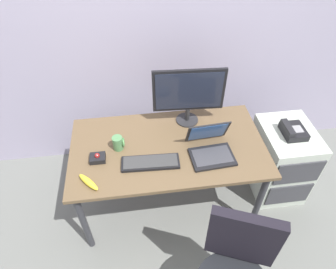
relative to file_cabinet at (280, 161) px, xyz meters
name	(u,v)px	position (x,y,z in m)	size (l,w,h in m)	color
ground_plane	(168,199)	(-1.01, -0.04, -0.34)	(8.00, 8.00, 0.00)	slate
back_wall	(155,15)	(-1.01, 0.71, 1.06)	(6.00, 0.10, 2.80)	#A199B1
desk	(168,152)	(-1.01, -0.04, 0.30)	(1.46, 0.80, 0.71)	brown
file_cabinet	(280,161)	(0.00, 0.00, 0.00)	(0.42, 0.53, 0.69)	beige
desk_phone	(293,131)	(-0.01, -0.02, 0.38)	(0.17, 0.20, 0.09)	black
monitor_main	(189,93)	(-0.81, 0.23, 0.65)	(0.55, 0.18, 0.48)	#262628
keyboard	(151,162)	(-1.15, -0.20, 0.38)	(0.42, 0.16, 0.03)	black
laptop	(210,148)	(-0.71, -0.15, 0.42)	(0.33, 0.33, 0.23)	black
trackball_mouse	(98,158)	(-1.52, -0.11, 0.39)	(0.11, 0.09, 0.07)	black
coffee_mug	(118,143)	(-1.37, -0.01, 0.42)	(0.09, 0.08, 0.11)	#4F834F
banana	(88,182)	(-1.58, -0.32, 0.39)	(0.19, 0.04, 0.04)	yellow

